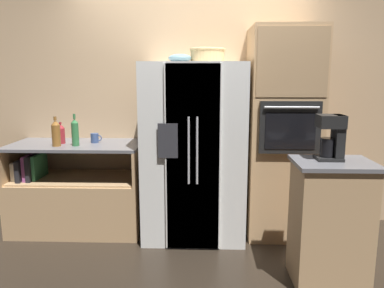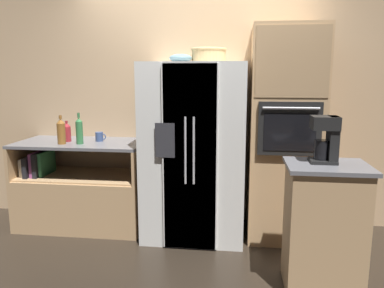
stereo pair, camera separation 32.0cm
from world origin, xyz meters
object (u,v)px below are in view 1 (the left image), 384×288
mug (95,138)px  coffee_maker (333,135)px  fruit_bowl (180,58)px  bottle_tall (75,132)px  bottle_wide (61,134)px  bottle_short (56,133)px  wall_oven (282,133)px  wicker_basket (207,55)px  refrigerator (194,151)px

mug → coffee_maker: bearing=-24.6°
fruit_bowl → bottle_tall: 1.25m
bottle_wide → fruit_bowl: bearing=-3.8°
bottle_tall → bottle_short: size_ratio=1.08×
wall_oven → bottle_tall: bearing=-176.5°
wall_oven → wicker_basket: (-0.74, -0.02, 0.76)m
bottle_wide → mug: bottle_wide is taller
wicker_basket → bottle_tall: size_ratio=1.09×
refrigerator → fruit_bowl: size_ratio=7.82×
coffee_maker → fruit_bowl: bearing=145.7°
bottle_short → mug: bearing=32.7°
bottle_short → refrigerator: bearing=3.6°
fruit_bowl → bottle_short: (-1.21, -0.07, -0.71)m
fruit_bowl → bottle_wide: 1.43m
refrigerator → wall_oven: 0.89m
bottle_tall → bottle_wide: 0.23m
wall_oven → mug: 1.90m
fruit_bowl → bottle_wide: (-1.22, 0.08, -0.74)m
wall_oven → bottle_wide: 2.23m
wicker_basket → bottle_short: 1.66m
bottle_tall → mug: 0.24m
wicker_basket → mug: (-1.15, 0.08, -0.83)m
bottle_wide → coffee_maker: (2.42, -0.90, 0.14)m
bottle_tall → mug: size_ratio=2.73×
wall_oven → mug: (-1.90, 0.05, -0.07)m
bottle_short → wicker_basket: bearing=4.9°
wicker_basket → mug: 1.42m
refrigerator → bottle_wide: size_ratio=7.89×
wall_oven → coffee_maker: size_ratio=6.00×
fruit_bowl → coffee_maker: size_ratio=0.64×
refrigerator → bottle_wide: refrigerator is taller
fruit_bowl → mug: size_ratio=1.91×
wall_oven → bottle_short: wall_oven is taller
bottle_short → bottle_wide: bottle_short is taller
mug → bottle_short: bearing=-147.3°
refrigerator → mug: size_ratio=14.90×
fruit_bowl → bottle_short: fruit_bowl is taller
refrigerator → coffee_maker: (1.06, -0.84, 0.30)m
coffee_maker → bottle_wide: bearing=159.6°
wicker_basket → coffee_maker: wicker_basket is taller
bottle_tall → refrigerator: bearing=2.9°
wicker_basket → mug: bearing=176.1°
bottle_tall → mug: (0.14, 0.18, -0.09)m
bottle_wide → bottle_short: bearing=-86.3°
wicker_basket → refrigerator: bearing=-161.7°
refrigerator → wicker_basket: bearing=18.3°
fruit_bowl → coffee_maker: bearing=-34.3°
refrigerator → mug: 1.04m
wall_oven → bottle_short: (-2.22, -0.15, 0.01)m
coffee_maker → wicker_basket: bearing=136.9°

